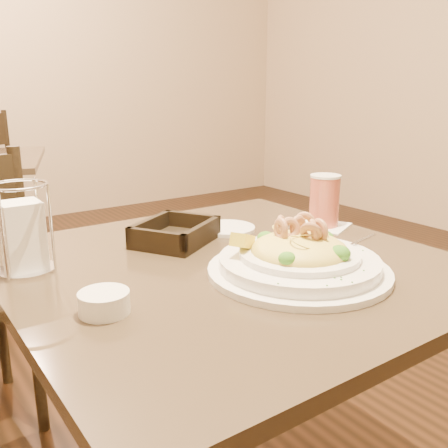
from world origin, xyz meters
TOP-DOWN VIEW (x-y plane):
  - main_table at (0.00, 0.00)m, footprint 0.90×0.90m
  - pasta_bowl at (0.07, -0.14)m, footprint 0.41×0.37m
  - drink_glass at (0.37, 0.08)m, footprint 0.16×0.16m
  - bread_basket at (-0.03, 0.19)m, footprint 0.24×0.23m
  - napkin_caddy at (-0.37, 0.20)m, footprint 0.11×0.11m
  - side_plate at (0.14, 0.20)m, footprint 0.17×0.17m
  - butter_ramekin at (-0.31, -0.08)m, footprint 0.09×0.09m

SIDE VIEW (x-z plane):
  - main_table at x=0.00m, z-range 0.13..0.86m
  - side_plate at x=0.14m, z-range 0.73..0.74m
  - butter_ramekin at x=-0.31m, z-range 0.73..0.77m
  - bread_basket at x=-0.03m, z-range 0.72..0.77m
  - pasta_bowl at x=0.07m, z-range 0.70..0.82m
  - drink_glass at x=0.37m, z-range 0.73..0.87m
  - napkin_caddy at x=-0.37m, z-range 0.72..0.90m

